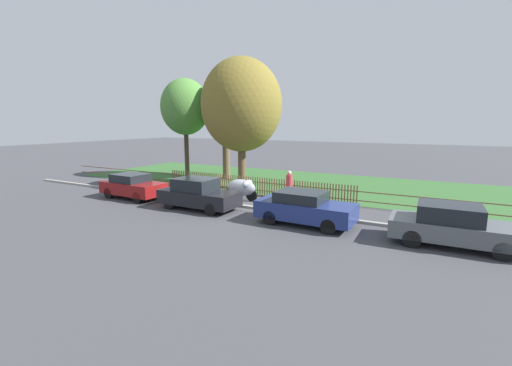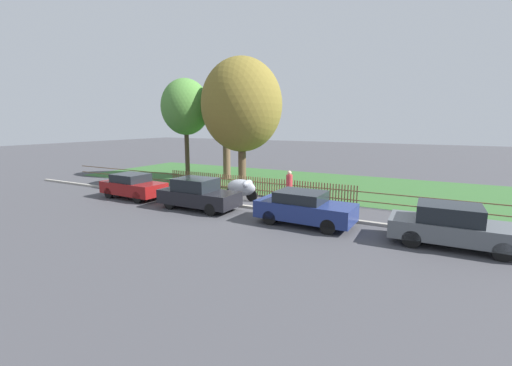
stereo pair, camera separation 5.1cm
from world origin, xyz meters
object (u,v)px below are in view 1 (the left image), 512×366
tree_behind_motorcycle (226,105)px  tree_mid_park (241,105)px  covered_motorcycle (242,188)px  tree_nearest_kerb (185,107)px  parked_car_black_saloon (198,194)px  pedestrian_near_fence (289,184)px  parked_car_red_compact (453,226)px  parked_car_navy_estate (304,208)px  parked_car_silver_hatchback (133,186)px

tree_behind_motorcycle → tree_mid_park: tree_mid_park is taller
tree_behind_motorcycle → tree_mid_park: 4.32m
covered_motorcycle → tree_behind_motorcycle: tree_behind_motorcycle is taller
tree_nearest_kerb → tree_behind_motorcycle: bearing=17.2°
covered_motorcycle → tree_behind_motorcycle: size_ratio=0.25×
parked_car_black_saloon → pedestrian_near_fence: (3.29, 3.55, 0.20)m
parked_car_red_compact → tree_mid_park: tree_mid_park is taller
parked_car_navy_estate → pedestrian_near_fence: 4.17m
covered_motorcycle → tree_mid_park: 5.61m
parked_car_red_compact → parked_car_navy_estate: bearing=178.4°
parked_car_silver_hatchback → tree_behind_motorcycle: bearing=86.5°
parked_car_silver_hatchback → covered_motorcycle: 6.13m
parked_car_navy_estate → tree_behind_motorcycle: 13.50m
tree_nearest_kerb → pedestrian_near_fence: bearing=-21.4°
parked_car_navy_estate → tree_nearest_kerb: size_ratio=0.55×
tree_behind_motorcycle → pedestrian_near_fence: size_ratio=4.60×
parked_car_silver_hatchback → covered_motorcycle: parked_car_silver_hatchback is taller
covered_motorcycle → pedestrian_near_fence: size_ratio=1.14×
tree_nearest_kerb → tree_mid_park: bearing=-18.5°
covered_motorcycle → tree_mid_park: size_ratio=0.24×
parked_car_silver_hatchback → tree_nearest_kerb: size_ratio=0.51×
pedestrian_near_fence → parked_car_navy_estate: bearing=88.8°
parked_car_black_saloon → tree_behind_motorcycle: bearing=114.9°
parked_car_navy_estate → tree_behind_motorcycle: (-9.37, 8.47, 4.76)m
parked_car_silver_hatchback → tree_mid_park: bearing=55.5°
parked_car_red_compact → covered_motorcycle: bearing=163.6°
tree_nearest_kerb → parked_car_black_saloon: bearing=-47.5°
pedestrian_near_fence → parked_car_black_saloon: bearing=14.4°
parked_car_black_saloon → tree_nearest_kerb: tree_nearest_kerb is taller
tree_behind_motorcycle → pedestrian_near_fence: 9.82m
covered_motorcycle → parked_car_black_saloon: bearing=-111.6°
parked_car_black_saloon → parked_car_navy_estate: size_ratio=0.98×
parked_car_silver_hatchback → parked_car_navy_estate: bearing=0.9°
parked_car_black_saloon → tree_nearest_kerb: 11.20m
parked_car_red_compact → tree_nearest_kerb: size_ratio=0.56×
parked_car_navy_estate → covered_motorcycle: 5.26m
parked_car_navy_estate → covered_motorcycle: bearing=151.5°
parked_car_black_saloon → pedestrian_near_fence: pedestrian_near_fence is taller
tree_nearest_kerb → pedestrian_near_fence: tree_nearest_kerb is taller
parked_car_navy_estate → covered_motorcycle: size_ratio=2.12×
parked_car_red_compact → tree_mid_park: size_ratio=0.51×
parked_car_black_saloon → pedestrian_near_fence: size_ratio=2.38×
tree_nearest_kerb → pedestrian_near_fence: (10.20, -3.99, -4.36)m
parked_car_silver_hatchback → tree_mid_park: tree_mid_park is taller
pedestrian_near_fence → tree_mid_park: bearing=-58.4°
tree_behind_motorcycle → pedestrian_near_fence: (7.19, -4.92, -4.53)m
parked_car_silver_hatchback → pedestrian_near_fence: size_ratio=2.27×
parked_car_silver_hatchback → tree_behind_motorcycle: 9.59m
parked_car_navy_estate → tree_nearest_kerb: tree_nearest_kerb is taller
tree_behind_motorcycle → parked_car_black_saloon: bearing=-65.3°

